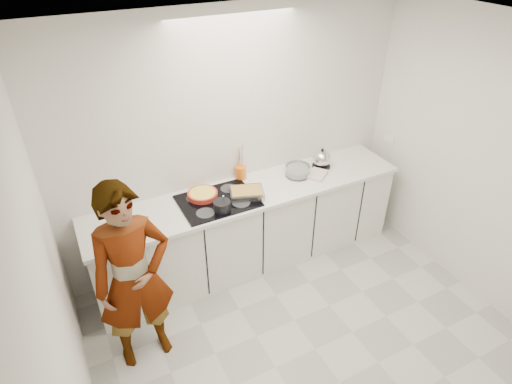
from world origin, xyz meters
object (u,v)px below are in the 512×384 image
tart_dish (203,194)px  mixing_bowl (298,171)px  hob (218,201)px  utensil_crock (241,172)px  baking_dish (247,192)px  kettle (322,159)px  cook (134,279)px  saucepan (222,206)px

tart_dish → mixing_bowl: size_ratio=1.04×
hob → utensil_crock: size_ratio=5.19×
tart_dish → utensil_crock: size_ratio=2.49×
baking_dish → utensil_crock: bearing=73.9°
mixing_bowl → kettle: 0.33m
cook → saucepan: bearing=21.5°
kettle → cook: cook is taller
tart_dish → mixing_bowl: 1.03m
hob → tart_dish: 0.17m
tart_dish → kettle: bearing=-0.9°
saucepan → kettle: 1.30m
mixing_bowl → hob: bearing=-175.8°
mixing_bowl → cook: cook is taller
mixing_bowl → kettle: (0.32, 0.04, 0.04)m
hob → baking_dish: size_ratio=1.90×
saucepan → baking_dish: size_ratio=0.55×
saucepan → cook: size_ratio=0.12×
tart_dish → baking_dish: baking_dish is taller
hob → kettle: 1.25m
kettle → cook: size_ratio=0.14×
hob → cook: size_ratio=0.43×
hob → kettle: size_ratio=3.05×
tart_dish → cook: bearing=-139.6°
saucepan → tart_dish: bearing=105.8°
kettle → tart_dish: bearing=179.1°
mixing_bowl → utensil_crock: 0.59m
mixing_bowl → kettle: kettle is taller
cook → tart_dish: bearing=36.8°
saucepan → mixing_bowl: 0.98m
utensil_crock → hob: bearing=-142.9°
tart_dish → cook: (-0.85, -0.72, -0.10)m
kettle → utensil_crock: kettle is taller
saucepan → cook: cook is taller
baking_dish → kettle: kettle is taller
mixing_bowl → utensil_crock: (-0.55, 0.22, 0.02)m
kettle → baking_dish: bearing=-171.0°
utensil_crock → cook: bearing=-146.4°
tart_dish → kettle: size_ratio=1.46×
tart_dish → baking_dish: bearing=-24.5°
hob → kettle: bearing=4.8°
kettle → utensil_crock: bearing=168.3°
cook → utensil_crock: bearing=29.9°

